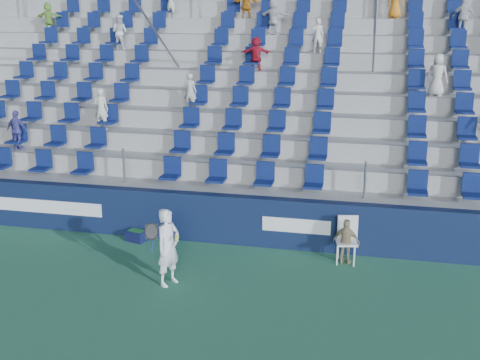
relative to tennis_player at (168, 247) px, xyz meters
name	(u,v)px	position (x,y,z in m)	size (l,w,h in m)	color
ground	(198,302)	(0.81, -0.64, -0.81)	(70.00, 70.00, 0.00)	#327551
sponsor_wall	(235,220)	(0.81, 2.51, -0.21)	(24.00, 0.32, 1.20)	#101C3D
grandstand	(272,120)	(0.81, 7.61, 1.32)	(24.00, 8.17, 6.63)	#A5A5A0
tennis_player	(168,247)	(0.00, 0.00, 0.00)	(0.70, 0.70, 1.62)	white
line_judge_chair	(347,236)	(3.50, 2.02, -0.22)	(0.54, 0.55, 1.04)	white
line_judge	(346,242)	(3.50, 1.86, -0.30)	(0.61, 0.25, 1.03)	tan
ball_bin	(136,235)	(-1.59, 2.11, -0.67)	(0.55, 0.44, 0.27)	#10143C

